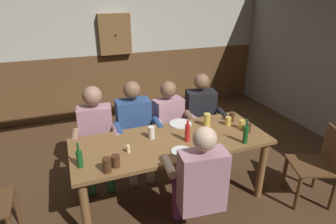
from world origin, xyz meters
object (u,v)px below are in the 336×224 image
object	(u,v)px
pint_glass_5	(242,124)
pint_glass_7	(248,128)
person_4	(199,181)
pint_glass_1	(116,161)
person_2	(171,122)
person_1	(135,125)
bottle_0	(187,132)
plate_0	(182,151)
pint_glass_4	(152,132)
person_0	(96,132)
chair_empty_near_right	(320,163)
bottle_2	(80,158)
dining_table	(172,148)
pint_glass_6	(228,121)
plate_1	(180,124)
table_candle	(128,149)
person_3	(202,115)
pint_glass_0	(232,117)
pint_glass_2	(107,165)
bottle_1	(246,134)
wall_dart_cabinet	(115,34)

from	to	relation	value
pint_glass_5	pint_glass_7	world-z (taller)	pint_glass_5
person_4	pint_glass_1	world-z (taller)	person_4
person_2	person_1	bearing A→B (deg)	-10.75
bottle_0	pint_glass_7	size ratio (longest dim) A/B	2.30
plate_0	pint_glass_5	bearing A→B (deg)	14.96
bottle_0	pint_glass_4	xyz separation A→B (m)	(-0.33, 0.19, -0.03)
person_1	person_4	distance (m)	1.31
person_0	chair_empty_near_right	bearing A→B (deg)	157.55
person_4	pint_glass_5	xyz separation A→B (m)	(0.83, 0.60, 0.14)
bottle_2	pint_glass_1	bearing A→B (deg)	-19.30
plate_0	dining_table	bearing A→B (deg)	90.67
pint_glass_6	plate_1	bearing A→B (deg)	157.18
plate_1	person_0	bearing A→B (deg)	160.53
dining_table	table_candle	xyz separation A→B (m)	(-0.49, -0.09, 0.14)
plate_0	person_3	bearing A→B (deg)	52.85
pint_glass_0	pint_glass_2	distance (m)	1.66
dining_table	bottle_1	distance (m)	0.79
pint_glass_1	pint_glass_5	distance (m)	1.51
table_candle	plate_0	world-z (taller)	table_candle
person_4	dining_table	bearing A→B (deg)	97.07
person_0	plate_0	world-z (taller)	person_0
person_2	bottle_0	size ratio (longest dim) A/B	4.93
pint_glass_0	pint_glass_5	world-z (taller)	pint_glass_0
bottle_2	pint_glass_4	size ratio (longest dim) A/B	1.84
person_3	bottle_0	size ratio (longest dim) A/B	5.15
bottle_2	pint_glass_2	size ratio (longest dim) A/B	1.83
person_0	plate_0	bearing A→B (deg)	134.57
person_1	person_4	bearing A→B (deg)	102.43
person_4	chair_empty_near_right	distance (m)	1.53
person_4	pint_glass_2	world-z (taller)	person_4
dining_table	pint_glass_7	size ratio (longest dim) A/B	20.07
person_1	pint_glass_0	distance (m)	1.19
person_1	plate_0	world-z (taller)	person_1
table_candle	wall_dart_cabinet	xyz separation A→B (m)	(0.45, 2.75, 0.71)
wall_dart_cabinet	plate_0	bearing A→B (deg)	-89.18
bottle_0	chair_empty_near_right	bearing A→B (deg)	-20.20
person_1	bottle_0	distance (m)	0.85
pint_glass_6	pint_glass_1	bearing A→B (deg)	-164.97
person_3	pint_glass_2	size ratio (longest dim) A/B	9.13
pint_glass_6	table_candle	bearing A→B (deg)	-171.58
pint_glass_5	wall_dart_cabinet	world-z (taller)	wall_dart_cabinet
person_0	person_1	xyz separation A→B (m)	(0.47, 0.00, 0.00)
dining_table	pint_glass_6	xyz separation A→B (m)	(0.75, 0.10, 0.15)
person_1	pint_glass_0	xyz separation A→B (m)	(1.08, -0.48, 0.14)
plate_0	bottle_2	distance (m)	0.96
table_candle	pint_glass_1	bearing A→B (deg)	-129.70
plate_0	pint_glass_7	size ratio (longest dim) A/B	1.96
pint_glass_2	pint_glass_5	xyz separation A→B (m)	(1.58, 0.29, -0.01)
pint_glass_6	bottle_2	bearing A→B (deg)	-170.94
chair_empty_near_right	pint_glass_2	xyz separation A→B (m)	(-2.26, 0.25, 0.36)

